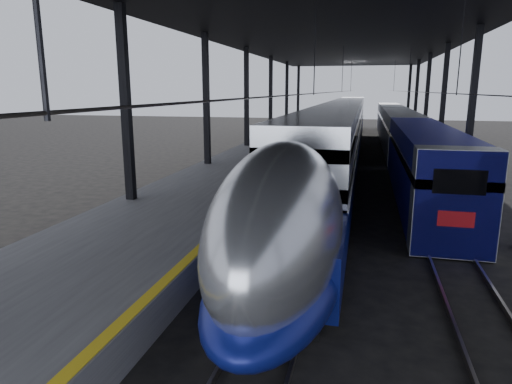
% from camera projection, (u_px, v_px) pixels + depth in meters
% --- Properties ---
extents(ground, '(160.00, 160.00, 0.00)m').
position_uv_depth(ground, '(225.00, 278.00, 14.00)').
color(ground, black).
rests_on(ground, ground).
extents(platform, '(6.00, 80.00, 1.00)m').
position_uv_depth(platform, '(260.00, 161.00, 33.66)').
color(platform, '#4C4C4F').
rests_on(platform, ground).
extents(yellow_strip, '(0.30, 80.00, 0.01)m').
position_uv_depth(yellow_strip, '(298.00, 155.00, 32.92)').
color(yellow_strip, gold).
rests_on(yellow_strip, platform).
extents(rails, '(6.52, 80.00, 0.16)m').
position_uv_depth(rails, '(371.00, 171.00, 31.95)').
color(rails, slate).
rests_on(rails, ground).
extents(canopy, '(18.00, 75.00, 9.47)m').
position_uv_depth(canopy, '(339.00, 37.00, 30.55)').
color(canopy, black).
rests_on(canopy, ground).
extents(tgv_train, '(3.18, 65.20, 4.56)m').
position_uv_depth(tgv_train, '(341.00, 133.00, 37.52)').
color(tgv_train, silver).
rests_on(tgv_train, ground).
extents(second_train, '(2.73, 56.05, 3.76)m').
position_uv_depth(second_train, '(400.00, 132.00, 40.80)').
color(second_train, navy).
rests_on(second_train, ground).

